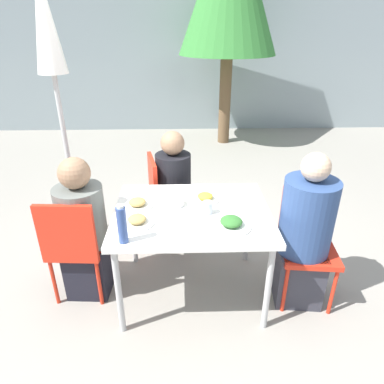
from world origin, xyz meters
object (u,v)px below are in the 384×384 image
chair_right (307,236)px  bottle (122,225)px  person_far (174,193)px  salad_bowl (174,202)px  closed_umbrella (50,54)px  chair_far (164,194)px  chair_left (74,242)px  person_left (84,233)px  person_right (304,236)px  drinking_cup (208,208)px

chair_right → bottle: bottle is taller
person_far → salad_bowl: size_ratio=7.51×
closed_umbrella → chair_far: bearing=-9.9°
chair_left → person_left: bearing=58.1°
chair_far → salad_bowl: bearing=-2.6°
closed_umbrella → salad_bowl: closed_umbrella is taller
chair_left → salad_bowl: bearing=12.6°
chair_left → bottle: (0.43, -0.34, 0.35)m
chair_far → closed_umbrella: closed_umbrella is taller
chair_far → salad_bowl: (0.10, -0.64, 0.25)m
chair_left → person_far: (0.72, 0.73, 0.02)m
person_far → bottle: size_ratio=4.35×
person_right → person_far: bearing=-33.3°
chair_right → chair_far: size_ratio=1.00×
chair_right → drinking_cup: (-0.76, -0.03, 0.27)m
chair_far → salad_bowl: size_ratio=5.82×
chair_left → drinking_cup: (0.97, -0.01, 0.27)m
chair_left → person_right: bearing=1.4°
person_left → person_right: 1.62m
chair_far → chair_right: bearing=44.2°
person_left → person_right: person_right is taller
chair_left → person_left: 0.10m
person_far → bottle: person_far is taller
person_far → drinking_cup: person_far is taller
chair_left → person_left: size_ratio=0.77×
chair_left → person_right: size_ratio=0.72×
chair_far → person_far: person_far is taller
person_left → chair_far: (0.57, 0.68, -0.03)m
person_left → chair_far: bearing=53.4°
chair_far → bottle: size_ratio=3.37×
person_far → drinking_cup: 0.82m
salad_bowl → chair_far: bearing=99.3°
chair_left → salad_bowl: size_ratio=5.82×
person_left → closed_umbrella: (-0.32, 0.84, 1.18)m
chair_far → salad_bowl: 0.70m
person_right → bottle: size_ratio=4.66×
person_right → salad_bowl: 0.98m
chair_left → closed_umbrella: 1.54m
chair_right → person_right: 0.11m
person_far → closed_umbrella: size_ratio=0.47×
chair_far → chair_left: bearing=-51.4°
salad_bowl → closed_umbrella: bearing=141.3°
chair_left → bottle: bearing=-35.2°
salad_bowl → person_far: bearing=91.5°
chair_right → chair_left: bearing=6.7°
chair_right → closed_umbrella: 2.50m
chair_far → person_right: bearing=40.1°
person_right → person_far: person_right is taller
person_far → drinking_cup: size_ratio=12.41×
closed_umbrella → drinking_cup: size_ratio=26.54×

